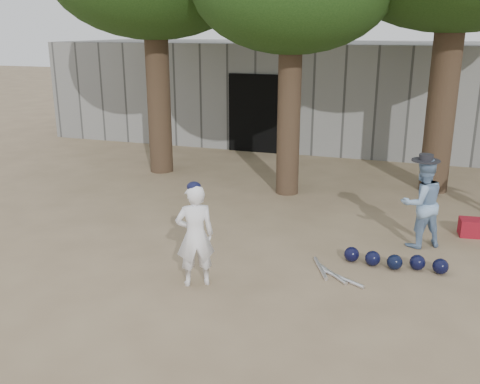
% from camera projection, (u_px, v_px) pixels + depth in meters
% --- Properties ---
extents(ground, '(70.00, 70.00, 0.00)m').
position_uv_depth(ground, '(181.00, 268.00, 7.98)').
color(ground, '#937C5E').
rests_on(ground, ground).
extents(boy_player, '(0.63, 0.57, 1.45)m').
position_uv_depth(boy_player, '(195.00, 235.00, 7.26)').
color(boy_player, white).
rests_on(boy_player, ground).
extents(spectator_blue, '(0.90, 0.85, 1.47)m').
position_uv_depth(spectator_blue, '(421.00, 203.00, 8.58)').
color(spectator_blue, '#84A5CC').
rests_on(spectator_blue, ground).
extents(red_bag, '(0.46, 0.37, 0.30)m').
position_uv_depth(red_bag, '(472.00, 228.00, 9.16)').
color(red_bag, maroon).
rests_on(red_bag, ground).
extents(back_building, '(16.00, 5.24, 3.00)m').
position_uv_depth(back_building, '(316.00, 91.00, 16.90)').
color(back_building, gray).
rests_on(back_building, ground).
extents(helmet_row, '(1.51, 0.33, 0.23)m').
position_uv_depth(helmet_row, '(395.00, 261.00, 7.94)').
color(helmet_row, black).
rests_on(helmet_row, ground).
extents(bat_pile, '(0.85, 0.79, 0.06)m').
position_uv_depth(bat_pile, '(331.00, 273.00, 7.73)').
color(bat_pile, silver).
rests_on(bat_pile, ground).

